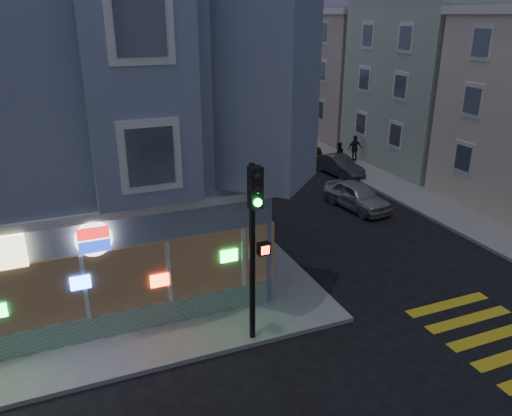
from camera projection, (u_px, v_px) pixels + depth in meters
ground at (297, 387)px, 13.10m from camera, size 120.00×120.00×0.00m
sidewalk_ne at (422, 132)px, 41.03m from camera, size 24.00×42.00×0.15m
corner_building at (22, 111)px, 18.35m from camera, size 14.60×14.60×11.40m
row_house_b at (460, 77)px, 31.83m from camera, size 12.00×8.60×10.50m
row_house_c at (377, 75)px, 39.86m from camera, size 12.00×8.60×9.00m
row_house_d at (322, 57)px, 47.35m from camera, size 12.00×8.60×10.50m
utility_pole at (299, 78)px, 36.30m from camera, size 2.20×0.30×9.00m
street_tree_near at (268, 81)px, 41.86m from camera, size 3.00×3.00×5.30m
street_tree_far at (235, 71)px, 48.76m from camera, size 3.00×3.00×5.30m
pedestrian_a at (338, 155)px, 31.25m from camera, size 0.91×0.79×1.58m
pedestrian_b at (355, 148)px, 32.52m from camera, size 1.00×0.44×1.69m
parked_car_a at (357, 196)px, 24.96m from camera, size 2.09×4.09×1.33m
parked_car_b at (339, 165)px, 30.22m from camera, size 1.65×3.75×1.20m
parked_car_c at (294, 144)px, 34.49m from camera, size 2.12×5.20×1.51m
parked_car_d at (245, 132)px, 38.42m from camera, size 2.57×5.01×1.35m
traffic_signal at (255, 227)px, 13.48m from camera, size 0.62×0.60×5.38m
fire_hydrant at (350, 167)px, 30.20m from camera, size 0.43×0.25×0.74m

